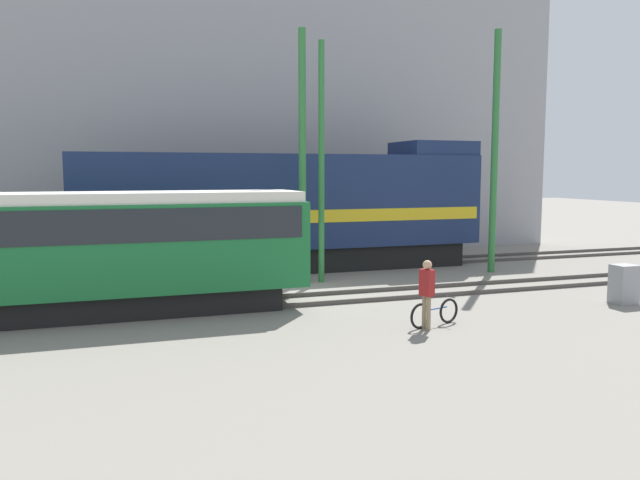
% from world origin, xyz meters
% --- Properties ---
extents(ground_plane, '(120.00, 120.00, 0.00)m').
position_xyz_m(ground_plane, '(0.00, 0.00, 0.00)').
color(ground_plane, gray).
extents(track_near, '(60.00, 1.51, 0.14)m').
position_xyz_m(track_near, '(0.00, -1.44, 0.07)').
color(track_near, '#47423D').
rests_on(track_near, ground).
extents(track_far, '(60.00, 1.51, 0.14)m').
position_xyz_m(track_far, '(0.00, 4.76, 0.07)').
color(track_far, '#47423D').
rests_on(track_far, ground).
extents(building_backdrop, '(34.90, 6.00, 14.24)m').
position_xyz_m(building_backdrop, '(0.00, 12.37, 7.12)').
color(building_backdrop, '#99999E').
rests_on(building_backdrop, ground).
extents(freight_locomotive, '(16.42, 3.04, 5.32)m').
position_xyz_m(freight_locomotive, '(1.37, 4.76, 2.49)').
color(freight_locomotive, black).
rests_on(freight_locomotive, ground).
extents(streetcar, '(12.93, 2.54, 3.46)m').
position_xyz_m(streetcar, '(-6.53, -1.44, 1.98)').
color(streetcar, black).
rests_on(streetcar, ground).
extents(bicycle, '(1.68, 0.65, 0.74)m').
position_xyz_m(bicycle, '(2.46, -5.46, 0.34)').
color(bicycle, black).
rests_on(bicycle, ground).
extents(person, '(0.31, 0.41, 1.80)m').
position_xyz_m(person, '(2.07, -5.73, 1.10)').
color(person, '#8C7A5B').
rests_on(person, ground).
extents(utility_pole_left, '(0.26, 0.26, 9.00)m').
position_xyz_m(utility_pole_left, '(1.03, 1.66, 4.50)').
color(utility_pole_left, '#2D7238').
rests_on(utility_pole_left, ground).
extents(utility_pole_center, '(0.22, 0.22, 8.64)m').
position_xyz_m(utility_pole_center, '(1.75, 1.66, 4.32)').
color(utility_pole_center, '#2D7238').
rests_on(utility_pole_center, ground).
extents(utility_pole_right, '(0.27, 0.27, 9.52)m').
position_xyz_m(utility_pole_right, '(8.99, 1.66, 4.76)').
color(utility_pole_right, '#2D7238').
rests_on(utility_pole_right, ground).
extents(signal_box, '(0.70, 0.60, 1.20)m').
position_xyz_m(signal_box, '(9.34, -4.84, 0.60)').
color(signal_box, gray).
rests_on(signal_box, ground).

